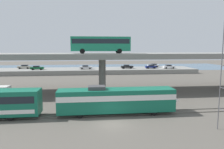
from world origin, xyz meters
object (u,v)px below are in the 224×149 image
parked_car_5 (86,67)px  parked_car_6 (24,67)px  transit_bus_on_overpass (101,43)px  parked_car_1 (37,68)px  train_locomotive (122,99)px  parked_car_4 (169,67)px  parked_car_2 (153,65)px  parked_car_3 (151,66)px  parked_car_0 (127,66)px

parked_car_5 → parked_car_6: bearing=169.1°
transit_bus_on_overpass → parked_car_1: (-21.08, 34.70, -8.02)m
train_locomotive → parked_car_1: 54.06m
parked_car_1 → transit_bus_on_overpass: bearing=-58.7°
parked_car_1 → parked_car_4: 49.24m
parked_car_4 → parked_car_1: bearing=179.0°
train_locomotive → parked_car_2: size_ratio=3.80×
transit_bus_on_overpass → parked_car_6: transit_bus_on_overpass is taller
transit_bus_on_overpass → parked_car_3: transit_bus_on_overpass is taller
parked_car_3 → parked_car_4: size_ratio=0.94×
train_locomotive → parked_car_4: (25.94, 47.98, 0.23)m
parked_car_2 → parked_car_6: bearing=0.3°
parked_car_1 → parked_car_4: (49.23, -0.82, 0.00)m
parked_car_2 → parked_car_4: size_ratio=1.06×
parked_car_1 → parked_car_5: same height
parked_car_5 → parked_car_6: same height
parked_car_3 → parked_car_5: 24.85m
parked_car_0 → parked_car_1: same height
parked_car_4 → parked_car_6: (-55.06, 5.57, 0.00)m
parked_car_1 → parked_car_6: bearing=140.8°
train_locomotive → parked_car_5: size_ratio=3.81×
parked_car_6 → parked_car_0: bearing=174.6°
parked_car_6 → parked_car_5: bearing=169.1°
train_locomotive → transit_bus_on_overpass: bearing=98.9°
train_locomotive → parked_car_2: 58.00m
train_locomotive → parked_car_1: train_locomotive is taller
parked_car_0 → parked_car_5: same height
parked_car_4 → parked_car_5: size_ratio=0.95×
transit_bus_on_overpass → parked_car_4: size_ratio=2.71×
parked_car_5 → parked_car_4: bearing=-2.0°
parked_car_0 → parked_car_4: size_ratio=1.04×
parked_car_2 → parked_car_3: same height
parked_car_1 → parked_car_4: same height
train_locomotive → parked_car_1: (-23.28, 48.79, 0.23)m
transit_bus_on_overpass → parked_car_1: bearing=121.3°
transit_bus_on_overpass → parked_car_1: 41.39m
parked_car_4 → parked_car_3: bearing=171.9°
train_locomotive → parked_car_0: size_ratio=3.86×
parked_car_6 → parked_car_1: bearing=140.8°
parked_car_0 → parked_car_6: size_ratio=0.98×
parked_car_1 → parked_car_2: bearing=6.4°
parked_car_3 → parked_car_4: bearing=171.9°
parked_car_2 → parked_car_5: bearing=9.9°
parked_car_4 → train_locomotive: bearing=-118.4°
transit_bus_on_overpass → parked_car_0: bearing=71.3°
parked_car_5 → parked_car_0: bearing=3.0°
parked_car_0 → parked_car_1: size_ratio=0.98×
parked_car_0 → parked_car_6: 39.19m
transit_bus_on_overpass → parked_car_6: 48.43m
parked_car_6 → parked_car_3: bearing=174.6°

